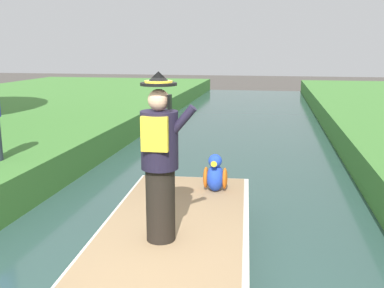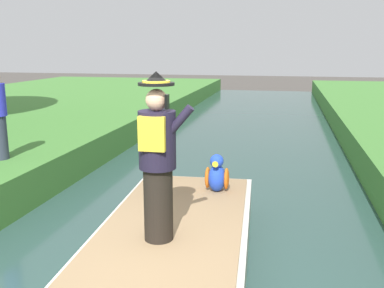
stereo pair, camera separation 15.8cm
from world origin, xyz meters
name	(u,v)px [view 1 (the left image)]	position (x,y,z in m)	size (l,w,h in m)	color
boat	(175,246)	(0.00, 0.90, 0.40)	(2.04, 4.30, 0.61)	silver
person_pirate	(160,159)	(-0.04, 0.42, 1.64)	(0.61, 0.42, 1.85)	black
parrot_plush	(215,175)	(0.33, 2.19, 0.95)	(0.36, 0.35, 0.57)	blue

